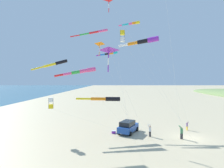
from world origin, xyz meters
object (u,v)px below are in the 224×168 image
Objects in this scene: person_bystander_far at (187,125)px; kite_box_black_fish_shape at (123,36)px; cooler_box at (114,132)px; kite_windsock_long_streamer_left at (132,24)px; person_child_grey_jacket at (150,130)px; kite_delta_rainbow_low_near at (109,0)px; kite_windsock_red_high_left at (144,41)px; kite_windsock_magenta_far_left at (81,71)px; parked_car at (128,127)px; kite_windsock_white_trailing at (110,54)px; kite_windsock_teal_far_right at (55,64)px; kite_delta_blue_topmost at (100,44)px; kite_box_checkered_midright at (51,103)px; kite_windsock_purple_drifting at (95,32)px; kite_windsock_striped_overhead at (105,99)px; person_child_green_jacket at (182,132)px; kite_delta_orange_high_right at (109,50)px.

kite_box_black_fish_shape is (10.05, -6.05, 15.73)m from person_bystander_far.
kite_windsock_long_streamer_left is (-2.63, 0.86, 15.97)m from cooler_box.
person_child_grey_jacket is 20.87m from kite_delta_rainbow_low_near.
kite_windsock_red_high_left is 12.11m from kite_windsock_magenta_far_left.
kite_windsock_white_trailing is at bearing -60.35° from parked_car.
kite_delta_rainbow_low_near is (-7.42, -3.62, 10.42)m from kite_windsock_teal_far_right.
kite_windsock_magenta_far_left is 0.79× the size of kite_windsock_long_streamer_left.
kite_delta_blue_topmost is 0.93× the size of kite_windsock_teal_far_right.
kite_box_checkered_midright reaches higher than parked_car.
kite_delta_rainbow_low_near is at bearing -98.52° from kite_delta_blue_topmost.
cooler_box is 0.36× the size of person_child_grey_jacket.
person_child_grey_jacket is at bearing 127.22° from kite_windsock_purple_drifting.
kite_windsock_purple_drifting is (9.14, -5.71, 3.08)m from kite_windsock_red_high_left.
person_bystander_far is 22.42m from kite_windsock_teal_far_right.
kite_windsock_teal_far_right is 1.05× the size of kite_windsock_magenta_far_left.
kite_box_black_fish_shape is at bearing -109.17° from kite_windsock_striped_overhead.
person_child_green_jacket is 0.19× the size of kite_windsock_striped_overhead.
cooler_box is at bearing 8.72° from person_bystander_far.
kite_windsock_teal_far_right reaches higher than kite_windsock_magenta_far_left.
cooler_box is 10.65m from kite_windsock_magenta_far_left.
kite_delta_rainbow_low_near is at bearing -153.99° from kite_windsock_teal_far_right.
kite_delta_rainbow_low_near reaches higher than kite_delta_orange_high_right.
kite_delta_rainbow_low_near is at bearing 88.87° from kite_windsock_white_trailing.
kite_delta_blue_topmost is 3.72m from kite_delta_orange_high_right.
kite_windsock_teal_far_right reaches higher than cooler_box.
kite_windsock_striped_overhead is at bearing -49.59° from kite_delta_orange_high_right.
kite_windsock_purple_drifting is (3.22, -5.02, 5.12)m from kite_windsock_white_trailing.
kite_box_checkered_midright is 0.52× the size of kite_box_black_fish_shape.
kite_windsock_striped_overhead is at bearing -7.18° from person_child_grey_jacket.
kite_windsock_magenta_far_left is at bearing -30.52° from kite_windsock_striped_overhead.
kite_delta_orange_high_right is 1.31× the size of kite_windsock_striped_overhead.
kite_windsock_white_trailing is (5.92, -0.69, -2.04)m from kite_windsock_red_high_left.
kite_delta_orange_high_right reaches higher than person_bystander_far.
parked_car is 11.79m from kite_box_checkered_midright.
kite_windsock_red_high_left is 1.22× the size of kite_delta_orange_high_right.
kite_windsock_purple_drifting reaches higher than kite_delta_blue_topmost.
kite_windsock_white_trailing is at bearing -61.66° from kite_windsock_long_streamer_left.
kite_delta_orange_high_right is at bearing 45.58° from kite_windsock_red_high_left.
person_child_grey_jacket is at bearing 130.24° from kite_windsock_white_trailing.
kite_delta_blue_topmost is at bearing 53.63° from parked_car.
kite_windsock_magenta_far_left is (4.40, 0.15, -11.30)m from kite_delta_rainbow_low_near.
kite_box_checkered_midright is at bearing 46.88° from kite_box_black_fish_shape.
person_child_grey_jacket is 7.77m from kite_windsock_striped_overhead.
person_child_grey_jacket is 0.13× the size of kite_windsock_magenta_far_left.
kite_box_black_fish_shape reaches higher than person_child_grey_jacket.
cooler_box is at bearing 97.21° from kite_windsock_white_trailing.
kite_windsock_teal_far_right is 8.61m from kite_windsock_striped_overhead.
kite_windsock_long_streamer_left reaches higher than kite_windsock_striped_overhead.
kite_delta_orange_high_right reaches higher than person_child_green_jacket.
kite_windsock_red_high_left is at bearing -134.42° from kite_delta_orange_high_right.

